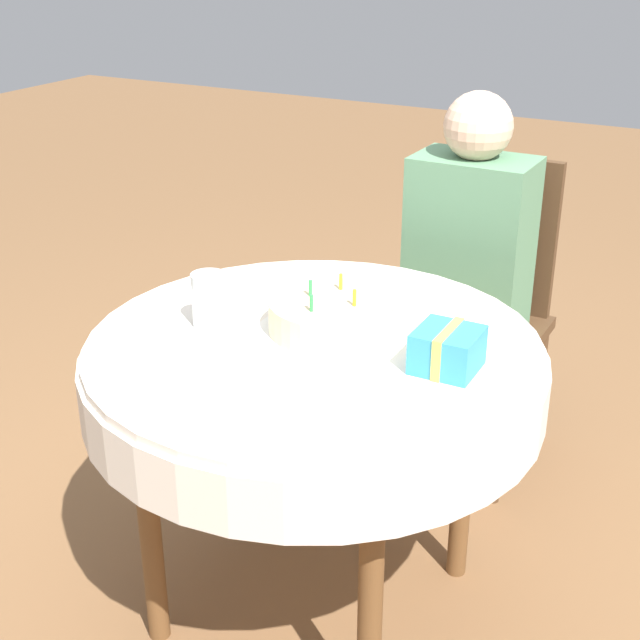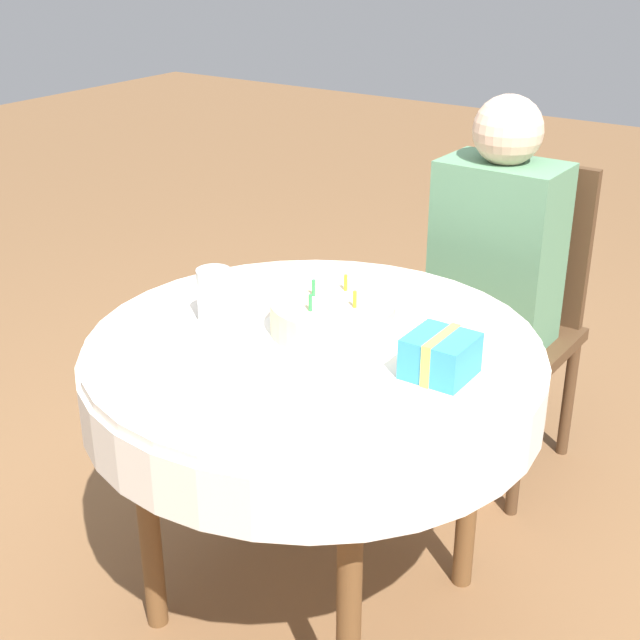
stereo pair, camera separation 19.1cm
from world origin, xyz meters
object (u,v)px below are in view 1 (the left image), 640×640
object	(u,v)px
chair	(474,303)
person	(466,255)
birthday_cake	(331,316)
drinking_glass	(209,300)
gift_box	(447,350)

from	to	relation	value
chair	person	size ratio (longest dim) A/B	0.81
chair	person	world-z (taller)	person
chair	birthday_cake	xyz separation A→B (m)	(-0.06, -0.83, 0.27)
person	drinking_glass	size ratio (longest dim) A/B	9.21
person	chair	bearing A→B (deg)	90.00
person	birthday_cake	distance (m)	0.74
chair	gift_box	bearing A→B (deg)	-74.42
chair	drinking_glass	bearing A→B (deg)	-107.50
birthday_cake	person	bearing A→B (deg)	85.41
chair	drinking_glass	xyz separation A→B (m)	(-0.31, -0.93, 0.30)
birthday_cake	gift_box	distance (m)	0.29
person	gift_box	xyz separation A→B (m)	(0.23, -0.78, 0.09)
birthday_cake	gift_box	world-z (taller)	birthday_cake
chair	person	xyz separation A→B (m)	(-0.00, -0.10, 0.19)
person	gift_box	bearing A→B (deg)	-72.51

